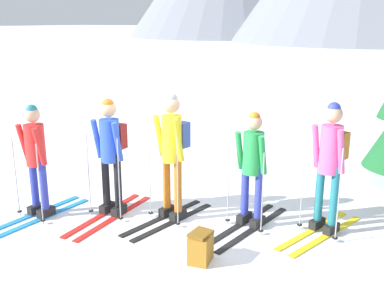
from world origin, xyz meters
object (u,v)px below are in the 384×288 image
at_px(backpack_on_snow_front, 201,247).
at_px(skier_in_red, 36,158).
at_px(skier_in_green, 252,166).
at_px(skier_in_yellow, 172,148).
at_px(skier_in_pink, 330,160).
at_px(skier_in_blue, 111,151).

bearing_deg(backpack_on_snow_front, skier_in_red, -177.49).
distance_m(skier_in_green, backpack_on_snow_front, 1.40).
distance_m(skier_in_yellow, skier_in_pink, 2.13).
bearing_deg(skier_in_pink, skier_in_red, -155.41).
bearing_deg(skier_in_pink, skier_in_blue, -159.29).
relative_size(skier_in_blue, backpack_on_snow_front, 4.59).
xyz_separation_m(skier_in_red, backpack_on_snow_front, (2.67, 0.12, -0.71)).
bearing_deg(skier_in_red, skier_in_blue, 35.68).
bearing_deg(skier_in_yellow, skier_in_red, -150.49).
height_order(skier_in_red, backpack_on_snow_front, skier_in_red).
distance_m(skier_in_red, skier_in_yellow, 1.96).
height_order(skier_in_blue, skier_in_yellow, skier_in_yellow).
height_order(skier_in_red, skier_in_blue, skier_in_blue).
bearing_deg(skier_in_pink, skier_in_green, -158.77).
bearing_deg(skier_in_yellow, skier_in_green, 19.01).
distance_m(skier_in_red, skier_in_green, 3.07).
xyz_separation_m(skier_in_yellow, skier_in_green, (1.06, 0.37, -0.18)).
bearing_deg(skier_in_blue, skier_in_green, 20.45).
bearing_deg(skier_in_red, skier_in_pink, 24.59).
height_order(skier_in_green, backpack_on_snow_front, skier_in_green).
bearing_deg(skier_in_yellow, backpack_on_snow_front, -41.28).
xyz_separation_m(skier_in_red, skier_in_blue, (0.87, 0.62, 0.08)).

